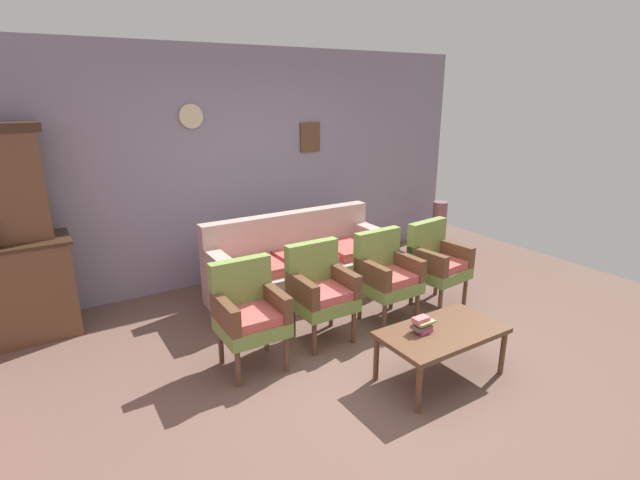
# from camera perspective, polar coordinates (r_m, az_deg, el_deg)

# --- Properties ---
(ground_plane) EXTENTS (7.68, 7.68, 0.00)m
(ground_plane) POSITION_cam_1_polar(r_m,az_deg,el_deg) (4.14, 7.21, -15.22)
(ground_plane) COLOR brown
(wall_back_with_decor) EXTENTS (6.40, 0.09, 2.70)m
(wall_back_with_decor) POSITION_cam_1_polar(r_m,az_deg,el_deg) (5.81, -9.09, 8.63)
(wall_back_with_decor) COLOR gray
(wall_back_with_decor) RESTS_ON ground
(side_cabinet) EXTENTS (1.16, 0.55, 0.93)m
(side_cabinet) POSITION_cam_1_polar(r_m,az_deg,el_deg) (5.21, -33.23, -5.27)
(side_cabinet) COLOR brown
(side_cabinet) RESTS_ON ground
(floral_couch) EXTENTS (2.07, 0.82, 0.90)m
(floral_couch) POSITION_cam_1_polar(r_m,az_deg,el_deg) (5.35, -2.27, -3.32)
(floral_couch) COLOR tan
(floral_couch) RESTS_ON ground
(armchair_near_cabinet) EXTENTS (0.53, 0.50, 0.90)m
(armchair_near_cabinet) POSITION_cam_1_polar(r_m,az_deg,el_deg) (4.00, -8.44, -8.32)
(armchair_near_cabinet) COLOR olive
(armchair_near_cabinet) RESTS_ON ground
(armchair_by_doorway) EXTENTS (0.52, 0.50, 0.90)m
(armchair_by_doorway) POSITION_cam_1_polar(r_m,az_deg,el_deg) (4.38, 0.04, -5.76)
(armchair_by_doorway) COLOR olive
(armchair_by_doorway) RESTS_ON ground
(armchair_near_couch_end) EXTENTS (0.53, 0.50, 0.90)m
(armchair_near_couch_end) POSITION_cam_1_polar(r_m,az_deg,el_deg) (4.78, 7.88, -3.89)
(armchair_near_couch_end) COLOR olive
(armchair_near_couch_end) RESTS_ON ground
(armchair_row_middle) EXTENTS (0.57, 0.55, 0.90)m
(armchair_row_middle) POSITION_cam_1_polar(r_m,az_deg,el_deg) (5.22, 13.71, -2.37)
(armchair_row_middle) COLOR olive
(armchair_row_middle) RESTS_ON ground
(coffee_table) EXTENTS (1.00, 0.56, 0.42)m
(coffee_table) POSITION_cam_1_polar(r_m,az_deg,el_deg) (3.97, 14.29, -10.89)
(coffee_table) COLOR brown
(coffee_table) RESTS_ON ground
(book_stack_on_table) EXTENTS (0.17, 0.12, 0.12)m
(book_stack_on_table) POSITION_cam_1_polar(r_m,az_deg,el_deg) (3.86, 12.10, -9.77)
(book_stack_on_table) COLOR #D34891
(book_stack_on_table) RESTS_ON coffee_table
(floor_vase_by_wall) EXTENTS (0.21, 0.21, 0.66)m
(floor_vase_by_wall) POSITION_cam_1_polar(r_m,az_deg,el_deg) (7.27, 13.98, 1.87)
(floor_vase_by_wall) COLOR brown
(floor_vase_by_wall) RESTS_ON ground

